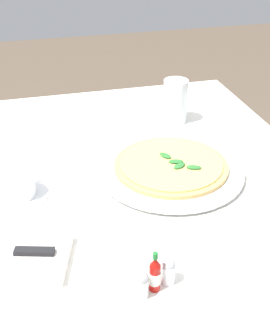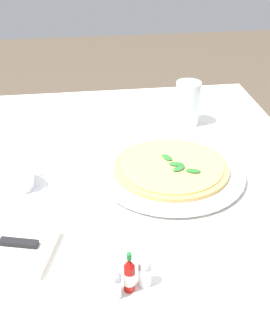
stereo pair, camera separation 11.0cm
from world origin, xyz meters
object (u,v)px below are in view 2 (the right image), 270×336
coffee_cup_far_left (18,178)px  pizza_plate (171,172)px  hot_sauce_bottle (129,275)px  pizza (172,167)px  pepper_shaker (144,273)px  salt_shaker (114,285)px  water_glass_near_right (187,105)px

coffee_cup_far_left → pizza_plate: bearing=-178.7°
pizza_plate → hot_sauce_bottle: size_ratio=4.31×
pizza → pepper_shaker: (0.12, 0.34, 0.00)m
coffee_cup_far_left → hot_sauce_bottle: size_ratio=1.57×
pizza → hot_sauce_bottle: size_ratio=3.37×
pizza_plate → coffee_cup_far_left: 0.37m
pizza → pepper_shaker: bearing=70.8°
salt_shaker → coffee_cup_far_left: bearing=-61.9°
coffee_cup_far_left → pepper_shaker: 0.42m
pepper_shaker → salt_shaker: bearing=19.7°
pizza_plate → hot_sauce_bottle: hot_sauce_bottle is taller
pizza → pizza_plate: bearing=-33.1°
pizza_plate → salt_shaker: (0.18, 0.36, 0.01)m
water_glass_near_right → salt_shaker: water_glass_near_right is taller
pizza → coffee_cup_far_left: bearing=1.3°
water_glass_near_right → pizza_plate: bearing=69.6°
pizza_plate → salt_shaker: salt_shaker is taller
pepper_shaker → coffee_cup_far_left: bearing=-53.8°
pizza_plate → hot_sauce_bottle: bearing=67.4°
coffee_cup_far_left → pepper_shaker: bearing=126.2°
coffee_cup_far_left → salt_shaker: size_ratio=2.31×
salt_shaker → water_glass_near_right: bearing=-113.5°
water_glass_near_right → hot_sauce_bottle: bearing=68.3°
coffee_cup_far_left → pepper_shaker: (-0.25, 0.34, -0.00)m
pizza → hot_sauce_bottle: hot_sauce_bottle is taller
pepper_shaker → water_glass_near_right: bearing=-109.7°
pizza → water_glass_near_right: 0.30m
water_glass_near_right → hot_sauce_bottle: (0.25, 0.64, -0.02)m
pizza_plate → pizza: (-0.00, 0.00, 0.01)m
pizza_plate → pizza: pizza is taller
pizza_plate → salt_shaker: bearing=64.3°
coffee_cup_far_left → pepper_shaker: size_ratio=2.31×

